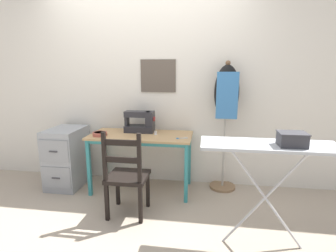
# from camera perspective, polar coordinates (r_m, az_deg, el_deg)

# --- Properties ---
(ground_plane) EXTENTS (14.00, 14.00, 0.00)m
(ground_plane) POSITION_cam_1_polar(r_m,az_deg,el_deg) (3.16, -6.96, -15.71)
(ground_plane) COLOR tan
(wall_back) EXTENTS (10.00, 0.07, 2.55)m
(wall_back) POSITION_cam_1_polar(r_m,az_deg,el_deg) (3.42, -4.65, 8.83)
(wall_back) COLOR silver
(wall_back) RESTS_ON ground_plane
(sewing_table) EXTENTS (1.22, 0.57, 0.71)m
(sewing_table) POSITION_cam_1_polar(r_m,az_deg,el_deg) (3.17, -5.95, -3.32)
(sewing_table) COLOR tan
(sewing_table) RESTS_ON ground_plane
(sewing_machine) EXTENTS (0.37, 0.19, 0.28)m
(sewing_machine) POSITION_cam_1_polar(r_m,az_deg,el_deg) (3.26, -5.88, 0.81)
(sewing_machine) COLOR #28282D
(sewing_machine) RESTS_ON sewing_table
(fabric_bowl) EXTENTS (0.17, 0.17, 0.04)m
(fabric_bowl) POSITION_cam_1_polar(r_m,az_deg,el_deg) (3.18, -14.62, -1.64)
(fabric_bowl) COLOR #B25647
(fabric_bowl) RESTS_ON sewing_table
(scissors) EXTENTS (0.14, 0.08, 0.01)m
(scissors) POSITION_cam_1_polar(r_m,az_deg,el_deg) (2.96, 2.64, -2.68)
(scissors) COLOR silver
(scissors) RESTS_ON sewing_table
(thread_spool_near_machine) EXTENTS (0.04, 0.04, 0.04)m
(thread_spool_near_machine) POSITION_cam_1_polar(r_m,az_deg,el_deg) (3.13, -2.71, -1.52)
(thread_spool_near_machine) COLOR silver
(thread_spool_near_machine) RESTS_ON sewing_table
(wooden_chair) EXTENTS (0.40, 0.38, 0.91)m
(wooden_chair) POSITION_cam_1_polar(r_m,az_deg,el_deg) (2.71, -8.98, -10.82)
(wooden_chair) COLOR black
(wooden_chair) RESTS_ON ground_plane
(filing_cabinet) EXTENTS (0.40, 0.56, 0.75)m
(filing_cabinet) POSITION_cam_1_polar(r_m,az_deg,el_deg) (3.61, -21.13, -6.38)
(filing_cabinet) COLOR #93999E
(filing_cabinet) RESTS_ON ground_plane
(dress_form) EXTENTS (0.32, 0.32, 1.58)m
(dress_form) POSITION_cam_1_polar(r_m,az_deg,el_deg) (3.19, 12.58, 5.51)
(dress_form) COLOR #846647
(dress_form) RESTS_ON ground_plane
(ironing_board) EXTENTS (1.08, 0.36, 0.91)m
(ironing_board) POSITION_cam_1_polar(r_m,az_deg,el_deg) (2.23, 21.18, -4.90)
(ironing_board) COLOR #ADB2B7
(ironing_board) RESTS_ON ground_plane
(storage_box) EXTENTS (0.21, 0.17, 0.11)m
(storage_box) POSITION_cam_1_polar(r_m,az_deg,el_deg) (2.21, 25.40, -2.61)
(storage_box) COLOR #333338
(storage_box) RESTS_ON ironing_board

